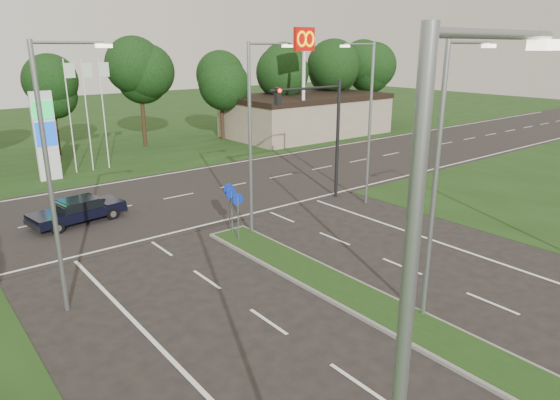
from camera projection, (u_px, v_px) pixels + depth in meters
verge_far at (34, 133)px, 53.11m from camera, size 160.00×50.00×0.02m
cross_road at (164, 199)px, 29.92m from camera, size 160.00×12.00×0.02m
median_kerb at (462, 351)px, 14.94m from camera, size 2.00×26.00×0.12m
commercial_building at (307, 115)px, 51.38m from camera, size 16.00×9.00×4.00m
streetlight_median_near at (440, 171)px, 15.55m from camera, size 2.53×0.22×9.00m
streetlight_median_far at (253, 130)px, 23.03m from camera, size 2.53×0.22×9.00m
streetlight_left_near at (410, 396)px, 5.53m from camera, size 2.53×0.22×9.00m
streetlight_left_far at (54, 167)px, 16.00m from camera, size 2.53×0.22×9.00m
streetlight_right_far at (368, 116)px, 27.66m from camera, size 2.53×0.22×9.00m
traffic_signal at (322, 122)px, 28.33m from camera, size 5.10×0.42×7.00m
median_signs at (233, 202)px, 23.72m from camera, size 1.16×1.76×2.38m
gas_pylon at (48, 133)px, 33.49m from camera, size 5.80×1.26×8.00m
mcdonalds_sign at (304, 56)px, 44.23m from camera, size 2.20×0.47×10.40m
treeline_far at (70, 72)px, 39.88m from camera, size 6.00×6.00×9.90m
navy_sedan at (78, 210)px, 25.77m from camera, size 4.83×2.56×1.26m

